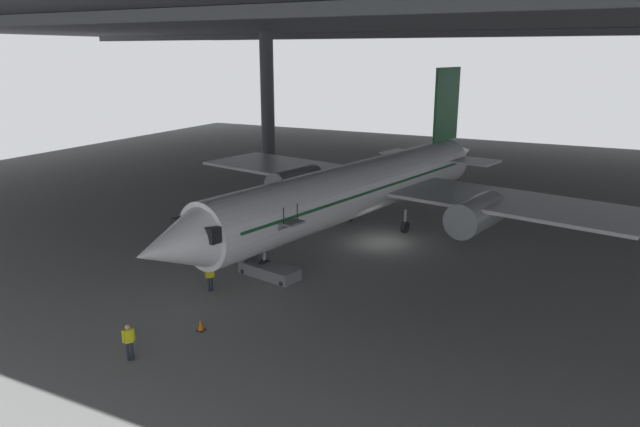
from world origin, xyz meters
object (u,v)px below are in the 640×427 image
Objects in this scene: boarding_stairs at (270,265)px; crew_worker_by_stairs at (210,275)px; crew_worker_near_nose at (129,340)px; traffic_cone_orange at (201,325)px; airplane_main at (361,188)px.

crew_worker_by_stairs is (-1.89, -3.47, 0.21)m from boarding_stairs.
boarding_stairs is at bearing 88.23° from crew_worker_near_nose.
crew_worker_near_nose is 2.88× the size of traffic_cone_orange.
crew_worker_near_nose reaches higher than crew_worker_by_stairs.
boarding_stairs is 7.94× the size of traffic_cone_orange.
boarding_stairs reaches higher than traffic_cone_orange.
crew_worker_near_nose is at bearing -105.55° from traffic_cone_orange.
crew_worker_by_stairs is (-3.41, -14.04, -2.59)m from airplane_main.
airplane_main reaches higher than traffic_cone_orange.
crew_worker_near_nose is at bearing -91.77° from boarding_stairs.
crew_worker_near_nose is 3.89m from traffic_cone_orange.
airplane_main reaches higher than crew_worker_by_stairs.
airplane_main reaches higher than boarding_stairs.
traffic_cone_orange is at bearing -58.57° from crew_worker_by_stairs.
airplane_main is at bearing 76.33° from crew_worker_by_stairs.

